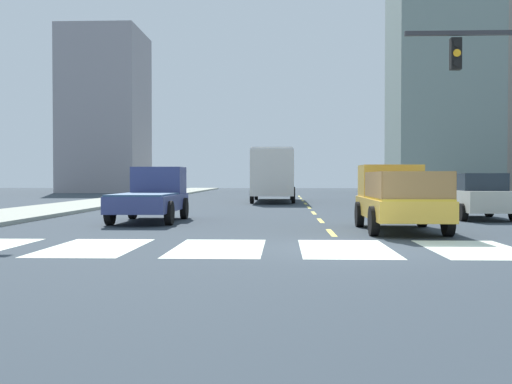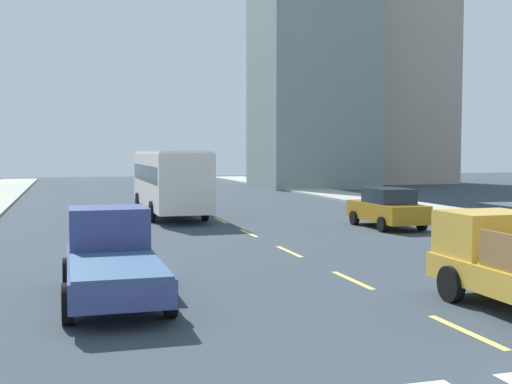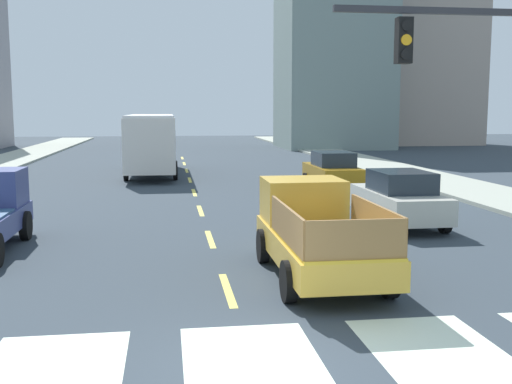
{
  "view_description": "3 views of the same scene",
  "coord_description": "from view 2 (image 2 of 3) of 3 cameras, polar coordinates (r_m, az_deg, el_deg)",
  "views": [
    {
      "loc": [
        -1.38,
        -13.8,
        1.56
      ],
      "look_at": [
        -2.69,
        17.14,
        0.85
      ],
      "focal_mm": 44.13,
      "sensor_mm": 36.0,
      "label": 1
    },
    {
      "loc": [
        -7.0,
        -6.32,
        3.32
      ],
      "look_at": [
        -0.43,
        16.44,
        1.83
      ],
      "focal_mm": 46.06,
      "sensor_mm": 36.0,
      "label": 2
    },
    {
      "loc": [
        -1.16,
        -8.07,
        3.57
      ],
      "look_at": [
        1.68,
        11.66,
        0.95
      ],
      "focal_mm": 43.7,
      "sensor_mm": 36.0,
      "label": 3
    }
  ],
  "objects": [
    {
      "name": "lane_dash_0",
      "position": [
        12.9,
        17.78,
        -11.46
      ],
      "size": [
        0.16,
        2.4,
        0.01
      ],
      "primitive_type": "cube",
      "color": "#E1CE54",
      "rests_on": "ground"
    },
    {
      "name": "lane_dash_1",
      "position": [
        17.17,
        8.37,
        -7.57
      ],
      "size": [
        0.16,
        2.4,
        0.01
      ],
      "primitive_type": "cube",
      "color": "#E1CE54",
      "rests_on": "ground"
    },
    {
      "name": "lane_dash_2",
      "position": [
        21.75,
        2.89,
        -5.18
      ],
      "size": [
        0.16,
        2.4,
        0.01
      ],
      "primitive_type": "cube",
      "color": "#E1CE54",
      "rests_on": "ground"
    },
    {
      "name": "lane_dash_3",
      "position": [
        26.48,
        -0.64,
        -3.6
      ],
      "size": [
        0.16,
        2.4,
        0.01
      ],
      "primitive_type": "cube",
      "color": "#E1CE54",
      "rests_on": "ground"
    },
    {
      "name": "lane_dash_4",
      "position": [
        31.3,
        -3.08,
        -2.49
      ],
      "size": [
        0.16,
        2.4,
        0.01
      ],
      "primitive_type": "cube",
      "color": "#E1CE54",
      "rests_on": "ground"
    },
    {
      "name": "lane_dash_5",
      "position": [
        36.16,
        -4.86,
        -1.68
      ],
      "size": [
        0.16,
        2.4,
        0.01
      ],
      "primitive_type": "cube",
      "color": "#E1CE54",
      "rests_on": "ground"
    },
    {
      "name": "lane_dash_6",
      "position": [
        41.06,
        -6.22,
        -1.06
      ],
      "size": [
        0.16,
        2.4,
        0.01
      ],
      "primitive_type": "cube",
      "color": "#E1CE54",
      "rests_on": "ground"
    },
    {
      "name": "lane_dash_7",
      "position": [
        45.98,
        -7.29,
        -0.57
      ],
      "size": [
        0.16,
        2.4,
        0.01
      ],
      "primitive_type": "cube",
      "color": "#E1CE54",
      "rests_on": "ground"
    },
    {
      "name": "pickup_dark",
      "position": [
        15.14,
        -12.37,
        -5.59
      ],
      "size": [
        2.18,
        5.2,
        1.96
      ],
      "rotation": [
        0.0,
        0.0,
        0.04
      ],
      "color": "navy",
      "rests_on": "ground"
    },
    {
      "name": "city_bus",
      "position": [
        33.86,
        -7.56,
        1.25
      ],
      "size": [
        2.72,
        10.8,
        3.32
      ],
      "rotation": [
        0.0,
        0.0,
        -0.02
      ],
      "color": "silver",
      "rests_on": "ground"
    },
    {
      "name": "sedan_near_left",
      "position": [
        28.83,
        11.34,
        -1.37
      ],
      "size": [
        2.02,
        4.4,
        1.72
      ],
      "rotation": [
        0.0,
        0.0,
        0.01
      ],
      "color": "#A77414",
      "rests_on": "ground"
    },
    {
      "name": "tower_tall_centre",
      "position": [
        60.76,
        4.87,
        10.61
      ],
      "size": [
        9.78,
        9.4,
        21.52
      ],
      "primitive_type": "cube",
      "color": "gray",
      "rests_on": "ground"
    },
    {
      "name": "block_mid_right",
      "position": [
        69.97,
        11.98,
        12.18
      ],
      "size": [
        11.27,
        7.06,
        27.72
      ],
      "primitive_type": "cube",
      "color": "#AC9B8D",
      "rests_on": "ground"
    }
  ]
}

